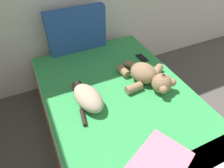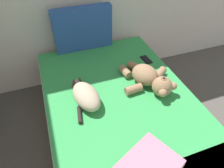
{
  "view_description": "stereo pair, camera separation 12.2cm",
  "coord_description": "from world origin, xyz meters",
  "px_view_note": "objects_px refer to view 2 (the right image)",
  "views": [
    {
      "loc": [
        0.64,
        2.33,
        1.74
      ],
      "look_at": [
        1.2,
        3.52,
        0.56
      ],
      "focal_mm": 32.23,
      "sensor_mm": 36.0,
      "label": 1
    },
    {
      "loc": [
        0.75,
        2.28,
        1.74
      ],
      "look_at": [
        1.2,
        3.52,
        0.56
      ],
      "focal_mm": 32.23,
      "sensor_mm": 36.0,
      "label": 2
    }
  ],
  "objects_px": {
    "patterned_cushion": "(83,29)",
    "cat": "(85,95)",
    "bed": "(119,117)",
    "cell_phone": "(146,60)",
    "teddy_bear": "(149,79)"
  },
  "relations": [
    {
      "from": "bed",
      "to": "patterned_cushion",
      "type": "relative_size",
      "value": 3.03
    },
    {
      "from": "patterned_cushion",
      "to": "teddy_bear",
      "type": "height_order",
      "value": "patterned_cushion"
    },
    {
      "from": "cat",
      "to": "cell_phone",
      "type": "height_order",
      "value": "cat"
    },
    {
      "from": "bed",
      "to": "cell_phone",
      "type": "xyz_separation_m",
      "value": [
        0.46,
        0.43,
        0.26
      ]
    },
    {
      "from": "bed",
      "to": "cat",
      "type": "relative_size",
      "value": 4.34
    },
    {
      "from": "patterned_cushion",
      "to": "teddy_bear",
      "type": "xyz_separation_m",
      "value": [
        0.39,
        -0.82,
        -0.15
      ]
    },
    {
      "from": "patterned_cushion",
      "to": "cat",
      "type": "bearing_deg",
      "value": -103.22
    },
    {
      "from": "bed",
      "to": "teddy_bear",
      "type": "xyz_separation_m",
      "value": [
        0.3,
        0.06,
        0.34
      ]
    },
    {
      "from": "bed",
      "to": "cell_phone",
      "type": "bearing_deg",
      "value": 42.61
    },
    {
      "from": "cat",
      "to": "teddy_bear",
      "type": "xyz_separation_m",
      "value": [
        0.59,
        0.0,
        0.01
      ]
    },
    {
      "from": "cat",
      "to": "teddy_bear",
      "type": "relative_size",
      "value": 0.76
    },
    {
      "from": "bed",
      "to": "patterned_cushion",
      "type": "height_order",
      "value": "patterned_cushion"
    },
    {
      "from": "cat",
      "to": "teddy_bear",
      "type": "height_order",
      "value": "teddy_bear"
    },
    {
      "from": "teddy_bear",
      "to": "bed",
      "type": "bearing_deg",
      "value": -168.27
    },
    {
      "from": "bed",
      "to": "patterned_cushion",
      "type": "xyz_separation_m",
      "value": [
        -0.09,
        0.88,
        0.49
      ]
    }
  ]
}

